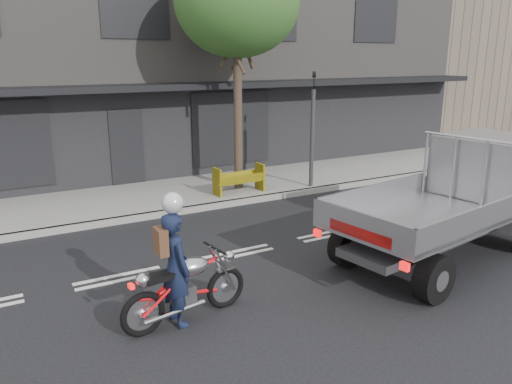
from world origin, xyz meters
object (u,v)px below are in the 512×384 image
(traffic_light_pole, at_px, (312,136))
(flatbed_ute, at_px, (480,183))
(motorcycle, at_px, (186,286))
(rider, at_px, (175,269))
(construction_barrier, at_px, (242,180))
(street_tree, at_px, (237,4))

(traffic_light_pole, xyz_separation_m, flatbed_ute, (0.50, -5.36, -0.28))
(traffic_light_pole, bearing_deg, motorcycle, -138.56)
(rider, relative_size, construction_barrier, 1.21)
(street_tree, distance_m, flatbed_ute, 7.75)
(construction_barrier, bearing_deg, street_tree, 71.65)
(motorcycle, xyz_separation_m, flatbed_ute, (6.55, -0.01, 0.81))
(traffic_light_pole, relative_size, motorcycle, 1.65)
(motorcycle, height_order, rider, rider)
(rider, xyz_separation_m, flatbed_ute, (6.70, -0.01, 0.49))
(street_tree, relative_size, flatbed_ute, 1.24)
(traffic_light_pole, distance_m, rider, 8.22)
(motorcycle, relative_size, flatbed_ute, 0.39)
(street_tree, xyz_separation_m, traffic_light_pole, (2.00, -0.85, -3.63))
(traffic_light_pole, bearing_deg, flatbed_ute, -84.70)
(motorcycle, xyz_separation_m, construction_barrier, (3.82, 5.49, -0.00))
(street_tree, bearing_deg, construction_barrier, -108.35)
(flatbed_ute, bearing_deg, traffic_light_pole, 86.12)
(street_tree, xyz_separation_m, rider, (-4.20, -6.19, -4.40))
(street_tree, relative_size, traffic_light_pole, 1.93)
(traffic_light_pole, xyz_separation_m, rider, (-6.20, -5.34, -0.77))
(motorcycle, bearing_deg, flatbed_ute, -8.06)
(construction_barrier, bearing_deg, traffic_light_pole, -3.84)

